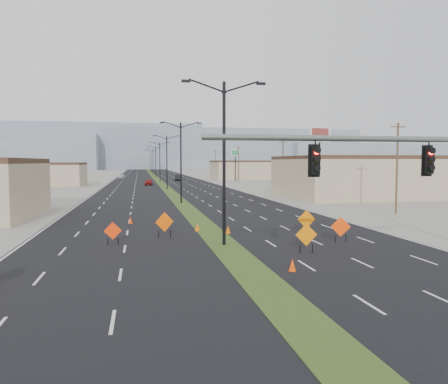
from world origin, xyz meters
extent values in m
plane|color=gray|center=(0.00, 0.00, 0.00)|extent=(600.00, 600.00, 0.00)
cube|color=black|center=(0.00, 100.00, 0.00)|extent=(25.00, 400.00, 0.02)
cube|color=#264619|center=(0.00, 100.00, 0.00)|extent=(2.00, 400.00, 0.04)
cube|color=tan|center=(-32.00, 85.00, 2.25)|extent=(30.00, 14.00, 4.50)
cube|color=tan|center=(34.00, 45.00, 2.75)|extent=(36.00, 18.00, 5.50)
cube|color=tan|center=(38.00, 110.00, 2.50)|extent=(44.00, 16.00, 5.00)
cube|color=gray|center=(40.00, 300.00, 14.00)|extent=(220.00, 50.00, 28.00)
cube|color=gray|center=(180.00, 290.00, 9.00)|extent=(160.00, 50.00, 18.00)
cube|color=gray|center=(-30.00, 320.00, 16.00)|extent=(140.00, 50.00, 32.00)
cylinder|color=slate|center=(5.20, 2.00, 6.10)|extent=(16.00, 0.24, 0.24)
cube|color=black|center=(1.70, 2.00, 5.22)|extent=(0.50, 0.28, 1.30)
sphere|color=#FF0C05|center=(1.70, 1.84, 5.57)|extent=(0.22, 0.22, 0.22)
cube|color=black|center=(6.70, 2.00, 5.22)|extent=(0.50, 0.28, 1.30)
sphere|color=#FF0C05|center=(6.70, 1.84, 5.57)|extent=(0.22, 0.22, 0.22)
cylinder|color=black|center=(0.00, 12.00, 5.00)|extent=(0.20, 0.20, 10.00)
cube|color=black|center=(-2.30, 12.00, 9.95)|extent=(0.55, 0.24, 0.14)
cube|color=black|center=(2.30, 12.00, 9.95)|extent=(0.55, 0.24, 0.14)
cylinder|color=black|center=(0.00, 40.00, 5.00)|extent=(0.20, 0.20, 10.00)
cube|color=black|center=(-2.30, 40.00, 9.95)|extent=(0.55, 0.24, 0.14)
cube|color=black|center=(2.30, 40.00, 9.95)|extent=(0.55, 0.24, 0.14)
cylinder|color=black|center=(0.00, 68.00, 5.00)|extent=(0.20, 0.20, 10.00)
cube|color=black|center=(-2.30, 68.00, 9.95)|extent=(0.55, 0.24, 0.14)
cube|color=black|center=(2.30, 68.00, 9.95)|extent=(0.55, 0.24, 0.14)
cylinder|color=black|center=(0.00, 96.00, 5.00)|extent=(0.20, 0.20, 10.00)
cube|color=black|center=(-2.30, 96.00, 9.95)|extent=(0.55, 0.24, 0.14)
cube|color=black|center=(2.30, 96.00, 9.95)|extent=(0.55, 0.24, 0.14)
cylinder|color=black|center=(0.00, 124.00, 5.00)|extent=(0.20, 0.20, 10.00)
cube|color=black|center=(-2.30, 124.00, 9.95)|extent=(0.55, 0.24, 0.14)
cube|color=black|center=(2.30, 124.00, 9.95)|extent=(0.55, 0.24, 0.14)
cylinder|color=black|center=(0.00, 152.00, 5.00)|extent=(0.20, 0.20, 10.00)
cube|color=black|center=(-2.30, 152.00, 9.95)|extent=(0.55, 0.24, 0.14)
cube|color=black|center=(2.30, 152.00, 9.95)|extent=(0.55, 0.24, 0.14)
cylinder|color=black|center=(0.00, 180.00, 5.00)|extent=(0.20, 0.20, 10.00)
cube|color=black|center=(-2.30, 180.00, 9.95)|extent=(0.55, 0.24, 0.14)
cube|color=black|center=(2.30, 180.00, 9.95)|extent=(0.55, 0.24, 0.14)
cylinder|color=#4C3823|center=(20.00, 25.00, 4.50)|extent=(0.20, 0.20, 9.00)
cube|color=#4C3823|center=(20.00, 25.00, 8.60)|extent=(1.60, 0.10, 0.10)
cylinder|color=#4C3823|center=(20.00, 60.00, 4.50)|extent=(0.20, 0.20, 9.00)
cube|color=#4C3823|center=(20.00, 60.00, 8.60)|extent=(1.60, 0.10, 0.10)
cylinder|color=#4C3823|center=(20.00, 95.00, 4.50)|extent=(0.20, 0.20, 9.00)
cube|color=#4C3823|center=(20.00, 95.00, 8.60)|extent=(1.60, 0.10, 0.10)
cylinder|color=#4C3823|center=(20.00, 130.00, 4.50)|extent=(0.20, 0.20, 9.00)
cube|color=#4C3823|center=(20.00, 130.00, 8.60)|extent=(1.60, 0.10, 0.10)
imported|color=maroon|center=(-3.08, 82.79, 0.66)|extent=(1.89, 3.99, 1.32)
imported|color=black|center=(5.31, 104.79, 0.78)|extent=(2.13, 4.88, 1.56)
imported|color=#ABB0B4|center=(-10.27, 121.14, 0.67)|extent=(2.24, 4.74, 1.34)
cube|color=#FF3505|center=(-6.75, 13.39, 0.90)|extent=(1.09, 0.15, 1.09)
cylinder|color=black|center=(-7.07, 13.39, 0.23)|extent=(0.05, 0.05, 0.45)
cylinder|color=black|center=(-6.43, 13.39, 0.23)|extent=(0.05, 0.05, 0.45)
cube|color=#F65705|center=(-3.46, 15.28, 1.11)|extent=(1.24, 0.56, 1.33)
cylinder|color=black|center=(-3.85, 15.28, 0.28)|extent=(0.05, 0.05, 0.55)
cylinder|color=black|center=(-3.07, 15.28, 0.28)|extent=(0.05, 0.05, 0.55)
cube|color=orange|center=(4.12, 8.85, 1.06)|extent=(1.28, 0.05, 1.28)
cylinder|color=black|center=(3.75, 8.85, 0.27)|extent=(0.05, 0.05, 0.53)
cylinder|color=black|center=(4.50, 8.85, 0.27)|extent=(0.05, 0.05, 0.53)
cube|color=#FF3F05|center=(7.45, 11.41, 1.05)|extent=(1.22, 0.40, 1.26)
cylinder|color=black|center=(7.09, 11.41, 0.26)|extent=(0.05, 0.05, 0.52)
cylinder|color=black|center=(7.82, 11.41, 0.26)|extent=(0.05, 0.05, 0.52)
cube|color=orange|center=(6.54, 14.90, 1.10)|extent=(1.32, 0.05, 1.32)
cylinder|color=black|center=(6.15, 14.90, 0.27)|extent=(0.05, 0.05, 0.55)
cylinder|color=black|center=(6.92, 14.90, 0.27)|extent=(0.05, 0.05, 0.55)
cone|color=#EC3E04|center=(1.95, 5.12, 0.31)|extent=(0.48, 0.48, 0.61)
cone|color=#EA5E04|center=(-0.90, 17.77, 0.33)|extent=(0.47, 0.47, 0.65)
cone|color=#D65404|center=(1.12, 16.23, 0.32)|extent=(0.47, 0.47, 0.64)
cone|color=#E63604|center=(-5.86, 22.75, 0.29)|extent=(0.39, 0.39, 0.59)
cylinder|color=black|center=(18.24, 39.98, 4.07)|extent=(0.24, 0.24, 8.15)
cube|color=white|center=(18.24, 39.98, 8.79)|extent=(3.22, 0.99, 2.14)
cube|color=maroon|center=(18.24, 39.78, 8.79)|extent=(2.53, 0.57, 1.50)
cylinder|color=black|center=(19.99, 99.10, 3.51)|extent=(0.24, 0.24, 7.01)
cube|color=white|center=(19.99, 99.10, 7.56)|extent=(2.78, 0.93, 1.84)
cube|color=#388E5C|center=(19.99, 98.90, 7.56)|extent=(2.17, 0.52, 1.29)
camera|label=1|loc=(-5.09, -14.18, 5.19)|focal=35.00mm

